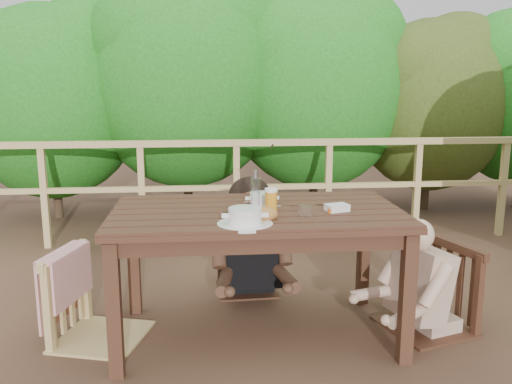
{
  "coord_description": "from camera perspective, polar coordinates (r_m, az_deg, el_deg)",
  "views": [
    {
      "loc": [
        -0.31,
        -3.13,
        1.55
      ],
      "look_at": [
        0.0,
        0.05,
        0.9
      ],
      "focal_mm": 38.13,
      "sensor_mm": 36.0,
      "label": 1
    }
  ],
  "objects": [
    {
      "name": "ground",
      "position": [
        3.51,
        0.08,
        -14.72
      ],
      "size": [
        60.0,
        60.0,
        0.0
      ],
      "primitive_type": "plane",
      "color": "brown",
      "rests_on": "ground"
    },
    {
      "name": "table",
      "position": [
        3.35,
        0.08,
        -8.65
      ],
      "size": [
        1.71,
        0.96,
        0.79
      ],
      "primitive_type": "cube",
      "color": "#382014",
      "rests_on": "ground"
    },
    {
      "name": "chair_left",
      "position": [
        3.4,
        -16.25,
        -6.65
      ],
      "size": [
        0.64,
        0.64,
        1.04
      ],
      "primitive_type": "cube",
      "rotation": [
        0.0,
        0.0,
        1.29
      ],
      "color": "tan",
      "rests_on": "ground"
    },
    {
      "name": "chair_far",
      "position": [
        4.05,
        -0.96,
        -4.42
      ],
      "size": [
        0.46,
        0.46,
        0.88
      ],
      "primitive_type": "cube",
      "rotation": [
        0.0,
        0.0,
        0.05
      ],
      "color": "#382014",
      "rests_on": "ground"
    },
    {
      "name": "chair_right",
      "position": [
        3.58,
        17.69,
        -5.97
      ],
      "size": [
        0.64,
        0.64,
        1.02
      ],
      "primitive_type": "cube",
      "rotation": [
        0.0,
        0.0,
        -1.26
      ],
      "color": "#382014",
      "rests_on": "ground"
    },
    {
      "name": "woman",
      "position": [
        4.01,
        -1.0,
        -1.04
      ],
      "size": [
        0.58,
        0.7,
        1.36
      ],
      "primitive_type": null,
      "rotation": [
        0.0,
        0.0,
        3.19
      ],
      "color": "black",
      "rests_on": "ground"
    },
    {
      "name": "diner_right",
      "position": [
        3.56,
        18.23,
        -4.55
      ],
      "size": [
        0.71,
        0.64,
        1.2
      ],
      "primitive_type": null,
      "rotation": [
        0.0,
        0.0,
        1.88
      ],
      "color": "tan",
      "rests_on": "ground"
    },
    {
      "name": "railing",
      "position": [
        5.25,
        -2.05,
        0.01
      ],
      "size": [
        5.6,
        0.1,
        1.01
      ],
      "primitive_type": "cube",
      "color": "tan",
      "rests_on": "ground"
    },
    {
      "name": "hedge_row",
      "position": [
        6.38,
        0.88,
        14.65
      ],
      "size": [
        6.6,
        1.6,
        3.8
      ],
      "primitive_type": null,
      "color": "#1E6619",
      "rests_on": "ground"
    },
    {
      "name": "soup_near",
      "position": [
        2.9,
        -1.16,
        -2.65
      ],
      "size": [
        0.3,
        0.3,
        0.1
      ],
      "primitive_type": "cylinder",
      "color": "silver",
      "rests_on": "table"
    },
    {
      "name": "soup_far",
      "position": [
        3.37,
        0.64,
        -0.78
      ],
      "size": [
        0.25,
        0.25,
        0.08
      ],
      "primitive_type": "cylinder",
      "color": "silver",
      "rests_on": "table"
    },
    {
      "name": "bread_roll",
      "position": [
        3.0,
        0.97,
        -2.35
      ],
      "size": [
        0.14,
        0.11,
        0.08
      ],
      "primitive_type": "ellipsoid",
      "color": "olive",
      "rests_on": "table"
    },
    {
      "name": "beer_glass",
      "position": [
        3.2,
        1.59,
        -0.91
      ],
      "size": [
        0.08,
        0.08,
        0.15
      ],
      "primitive_type": "cylinder",
      "color": "gold",
      "rests_on": "table"
    },
    {
      "name": "bottle",
      "position": [
        3.26,
        -0.05,
        0.21
      ],
      "size": [
        0.06,
        0.06,
        0.24
      ],
      "primitive_type": "cylinder",
      "color": "white",
      "rests_on": "table"
    },
    {
      "name": "tumbler",
      "position": [
        3.05,
        5.18,
        -2.14
      ],
      "size": [
        0.07,
        0.07,
        0.08
      ],
      "primitive_type": "cylinder",
      "color": "white",
      "rests_on": "table"
    },
    {
      "name": "butter_tub",
      "position": [
        3.21,
        8.5,
        -1.78
      ],
      "size": [
        0.15,
        0.13,
        0.06
      ],
      "primitive_type": "cube",
      "rotation": [
        0.0,
        0.0,
        0.29
      ],
      "color": "white",
      "rests_on": "table"
    }
  ]
}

